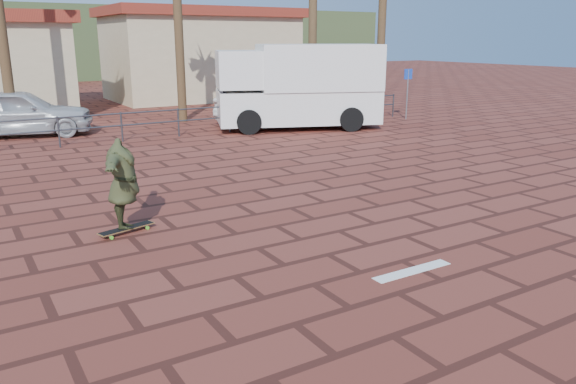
{
  "coord_description": "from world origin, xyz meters",
  "views": [
    {
      "loc": [
        -4.96,
        -6.9,
        3.38
      ],
      "look_at": [
        -0.08,
        1.12,
        0.8
      ],
      "focal_mm": 35.0,
      "sensor_mm": 36.0,
      "label": 1
    }
  ],
  "objects_px": {
    "skateboarder": "(123,184)",
    "car_silver": "(18,112)",
    "longboard": "(127,229)",
    "campervan": "(299,85)",
    "car_white": "(268,103)"
  },
  "relations": [
    {
      "from": "longboard",
      "to": "car_silver",
      "type": "xyz_separation_m",
      "value": [
        -0.31,
        12.3,
        0.76
      ]
    },
    {
      "from": "longboard",
      "to": "car_silver",
      "type": "height_order",
      "value": "car_silver"
    },
    {
      "from": "longboard",
      "to": "campervan",
      "type": "height_order",
      "value": "campervan"
    },
    {
      "from": "campervan",
      "to": "car_silver",
      "type": "xyz_separation_m",
      "value": [
        -9.51,
        3.55,
        -0.82
      ]
    },
    {
      "from": "campervan",
      "to": "car_white",
      "type": "distance_m",
      "value": 2.25
    },
    {
      "from": "car_silver",
      "to": "car_white",
      "type": "bearing_deg",
      "value": -84.81
    },
    {
      "from": "campervan",
      "to": "car_silver",
      "type": "height_order",
      "value": "campervan"
    },
    {
      "from": "skateboarder",
      "to": "car_white",
      "type": "bearing_deg",
      "value": -18.82
    },
    {
      "from": "longboard",
      "to": "skateboarder",
      "type": "xyz_separation_m",
      "value": [
        -0.0,
        0.0,
        0.83
      ]
    },
    {
      "from": "skateboarder",
      "to": "longboard",
      "type": "bearing_deg",
      "value": -102.81
    },
    {
      "from": "car_white",
      "to": "car_silver",
      "type": "bearing_deg",
      "value": 63.06
    },
    {
      "from": "campervan",
      "to": "car_silver",
      "type": "distance_m",
      "value": 10.19
    },
    {
      "from": "longboard",
      "to": "skateboarder",
      "type": "relative_size",
      "value": 0.54
    },
    {
      "from": "skateboarder",
      "to": "car_silver",
      "type": "xyz_separation_m",
      "value": [
        -0.31,
        12.3,
        -0.07
      ]
    },
    {
      "from": "campervan",
      "to": "car_white",
      "type": "height_order",
      "value": "campervan"
    }
  ]
}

